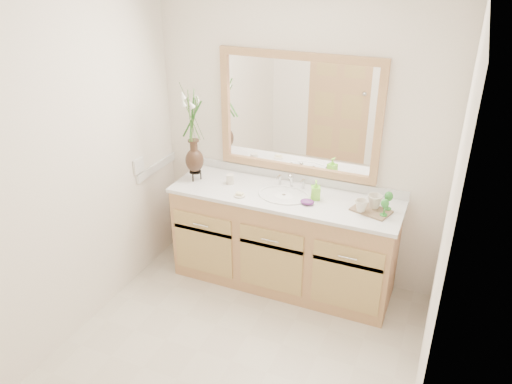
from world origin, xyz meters
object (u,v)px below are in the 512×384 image
at_px(flower_vase, 192,123).
at_px(tray, 371,211).
at_px(soap_bottle, 316,191).
at_px(tumbler, 230,179).

bearing_deg(flower_vase, tray, 0.53).
bearing_deg(soap_bottle, tumbler, 160.70).
height_order(soap_bottle, tray, soap_bottle).
bearing_deg(tray, soap_bottle, -167.57).
relative_size(soap_bottle, tray, 0.51).
height_order(flower_vase, soap_bottle, flower_vase).
xyz_separation_m(flower_vase, tray, (1.47, 0.01, -0.49)).
bearing_deg(tumbler, tray, -1.36).
distance_m(soap_bottle, tray, 0.45).
height_order(tumbler, tray, tumbler).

